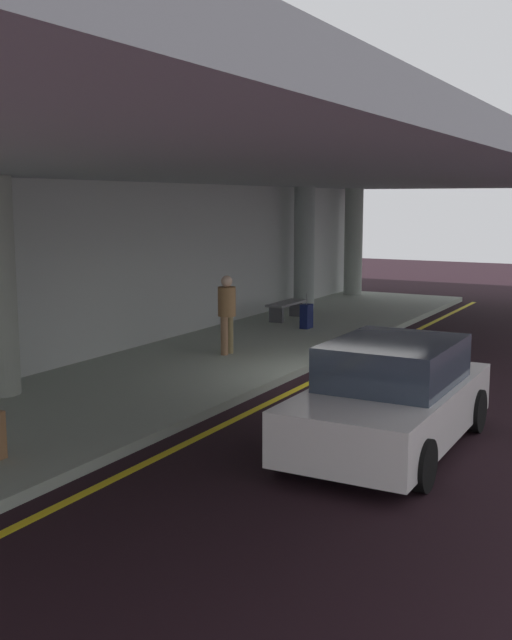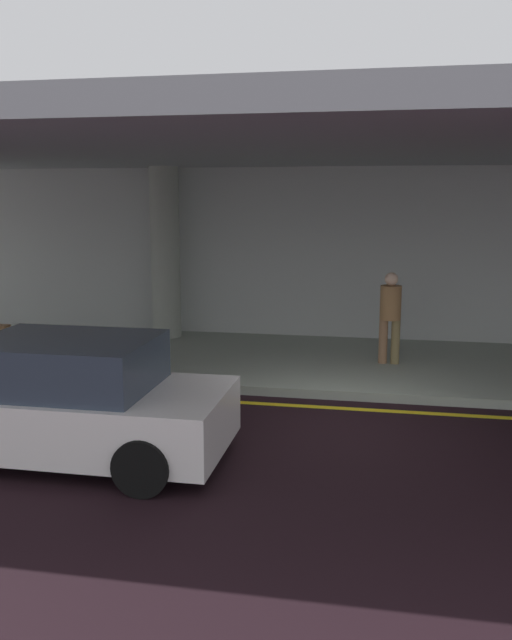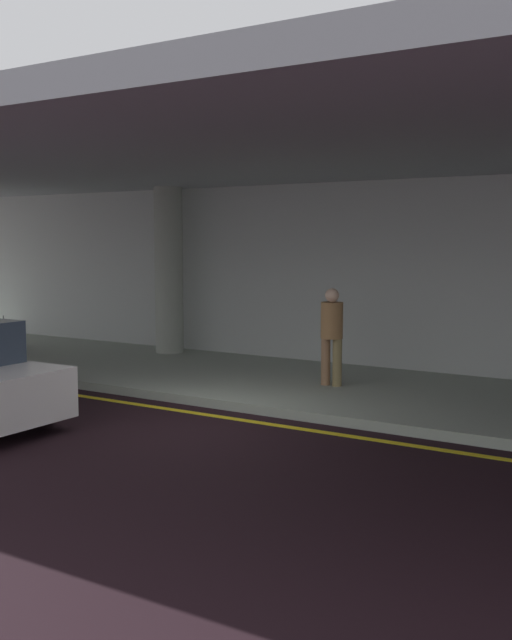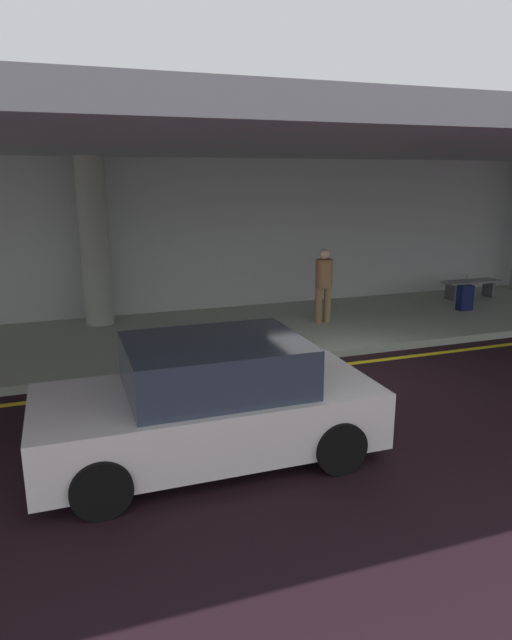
{
  "view_description": "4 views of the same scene",
  "coord_description": "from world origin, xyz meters",
  "px_view_note": "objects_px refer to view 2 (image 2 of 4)",
  "views": [
    {
      "loc": [
        -13.08,
        -5.3,
        3.4
      ],
      "look_at": [
        -0.17,
        1.78,
        1.1
      ],
      "focal_mm": 43.25,
      "sensor_mm": 36.0,
      "label": 1
    },
    {
      "loc": [
        0.64,
        -9.26,
        3.17
      ],
      "look_at": [
        -1.61,
        2.52,
        0.96
      ],
      "focal_mm": 37.7,
      "sensor_mm": 36.0,
      "label": 2
    },
    {
      "loc": [
        6.36,
        -8.48,
        2.64
      ],
      "look_at": [
        -0.21,
        2.13,
        1.31
      ],
      "focal_mm": 42.01,
      "sensor_mm": 36.0,
      "label": 3
    },
    {
      "loc": [
        -4.73,
        -8.16,
        3.4
      ],
      "look_at": [
        -1.34,
        1.53,
        0.74
      ],
      "focal_mm": 31.51,
      "sensor_mm": 36.0,
      "label": 4
    }
  ],
  "objects_px": {
    "car_white": "(63,401)",
    "support_column_far_left": "(165,253)",
    "suitcase_upright_primary": "(0,341)",
    "traveler_with_luggage": "(390,312)"
  },
  "relations": [
    {
      "from": "car_white",
      "to": "support_column_far_left",
      "type": "bearing_deg",
      "value": 101.67
    },
    {
      "from": "support_column_far_left",
      "to": "car_white",
      "type": "relative_size",
      "value": 0.89
    },
    {
      "from": "car_white",
      "to": "traveler_with_luggage",
      "type": "bearing_deg",
      "value": 56.06
    },
    {
      "from": "car_white",
      "to": "suitcase_upright_primary",
      "type": "distance_m",
      "value": 5.31
    },
    {
      "from": "support_column_far_left",
      "to": "traveler_with_luggage",
      "type": "height_order",
      "value": "support_column_far_left"
    },
    {
      "from": "suitcase_upright_primary",
      "to": "support_column_far_left",
      "type": "bearing_deg",
      "value": 64.76
    },
    {
      "from": "suitcase_upright_primary",
      "to": "car_white",
      "type": "bearing_deg",
      "value": -30.39
    },
    {
      "from": "car_white",
      "to": "traveler_with_luggage",
      "type": "distance_m",
      "value": 6.36
    },
    {
      "from": "traveler_with_luggage",
      "to": "suitcase_upright_primary",
      "type": "distance_m",
      "value": 7.38
    },
    {
      "from": "support_column_far_left",
      "to": "suitcase_upright_primary",
      "type": "xyz_separation_m",
      "value": [
        -2.52,
        -2.47,
        -1.51
      ]
    }
  ]
}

